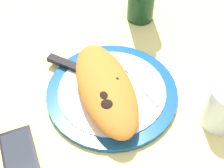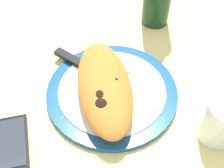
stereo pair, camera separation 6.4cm
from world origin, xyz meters
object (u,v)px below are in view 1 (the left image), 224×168
(plate, at_px, (112,92))
(smartphone, at_px, (20,157))
(calzone, at_px, (106,87))
(fork, at_px, (134,77))
(water_glass, at_px, (222,110))
(knife, at_px, (76,68))

(plate, relative_size, smartphone, 2.33)
(plate, bearing_deg, calzone, 117.52)
(fork, bearing_deg, smartphone, 107.19)
(calzone, distance_m, smartphone, 0.22)
(smartphone, xyz_separation_m, water_glass, (-0.08, -0.41, 0.04))
(calzone, relative_size, smartphone, 2.17)
(water_glass, bearing_deg, fork, 34.01)
(smartphone, bearing_deg, fork, -72.81)
(calzone, relative_size, fork, 1.72)
(calzone, bearing_deg, water_glass, -126.82)
(calzone, distance_m, fork, 0.09)
(knife, distance_m, water_glass, 0.34)
(calzone, height_order, smartphone, calzone)
(plate, height_order, fork, fork)
(plate, distance_m, calzone, 0.04)
(plate, bearing_deg, water_glass, -131.60)
(calzone, xyz_separation_m, smartphone, (-0.07, 0.21, -0.04))
(knife, bearing_deg, smartphone, 133.93)
(calzone, height_order, fork, calzone)
(knife, bearing_deg, plate, -148.86)
(calzone, distance_m, water_glass, 0.25)
(smartphone, bearing_deg, knife, -46.07)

